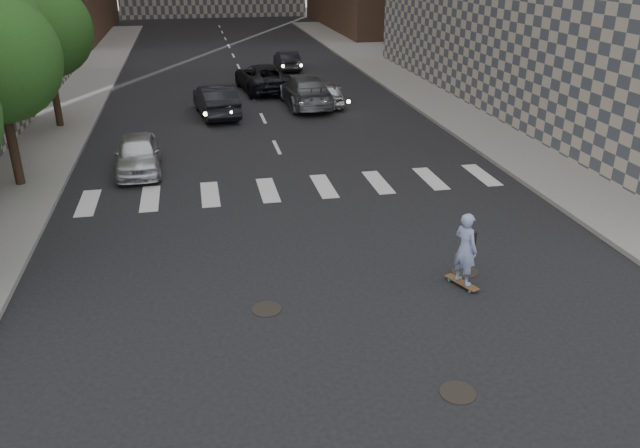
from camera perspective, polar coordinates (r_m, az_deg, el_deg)
The scene contains 13 objects.
ground at distance 14.10m, azimuth 3.91°, elevation -9.47°, with size 160.00×160.00×0.00m, color black.
sidewalk_right at distance 36.81m, azimuth 18.01°, elevation 10.78°, with size 13.00×80.00×0.15m, color gray.
tree_c at distance 31.23m, azimuth -23.86°, elevation 16.33°, with size 4.20×4.20×6.60m.
manhole_a at distance 12.56m, azimuth 12.47°, elevation -14.81°, with size 0.70×0.70×0.02m, color black.
manhole_b at distance 14.77m, azimuth -4.90°, elevation -7.76°, with size 0.70×0.70×0.02m, color black.
manhole_c at distance 16.75m, azimuth 13.10°, elevation -4.28°, with size 0.70×0.70×0.02m, color black.
skateboarder at distance 15.62m, azimuth 13.16°, elevation -2.22°, with size 0.68×1.01×1.97m.
silver_sedan at distance 24.46m, azimuth -16.30°, elevation 6.18°, with size 1.61×4.01×1.37m, color silver.
traffic_car_a at distance 32.10m, azimuth -9.51°, elevation 11.09°, with size 1.64×4.71×1.55m, color black.
traffic_car_b at distance 33.68m, azimuth -1.34°, elevation 12.03°, with size 2.23×5.47×1.59m, color #5B5D62.
traffic_car_c at distance 37.69m, azimuth -5.25°, elevation 13.19°, with size 2.55×5.54×1.54m, color black.
traffic_car_d at distance 33.96m, azimuth 0.71°, elevation 11.90°, with size 1.55×3.85×1.31m, color silver.
traffic_car_e at distance 44.37m, azimuth -3.04°, elevation 14.71°, with size 1.35×3.86×1.27m, color black.
Camera 1 is at (-3.26, -11.31, 7.76)m, focal length 35.00 mm.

